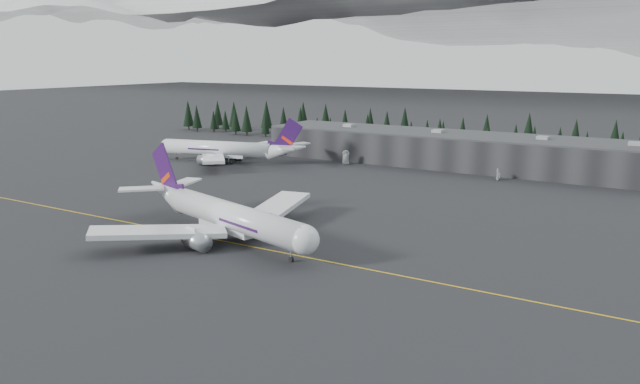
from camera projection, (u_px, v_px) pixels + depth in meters
The scene contains 8 objects.
ground at pixel (273, 247), 139.02m from camera, with size 1400.00×1400.00×0.00m, color black.
taxiline at pixel (268, 250), 137.35m from camera, with size 400.00×0.40×0.02m, color gold.
terminal at pixel (462, 150), 241.77m from camera, with size 160.00×30.00×12.60m.
treeline at pixel (490, 137), 272.33m from camera, with size 360.00×20.00×15.00m, color black.
jet_main at pixel (221, 213), 146.62m from camera, with size 65.69×59.56×19.75m.
jet_parked at pixel (230, 149), 250.63m from camera, with size 63.15×57.61×18.89m.
gse_vehicle_a at pixel (346, 162), 246.85m from camera, with size 2.59×5.62×1.56m, color #BEBEC0.
gse_vehicle_b at pixel (498, 178), 215.11m from camera, with size 1.62×4.02×1.37m, color silver.
Camera 1 is at (78.70, -108.04, 41.50)m, focal length 35.00 mm.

